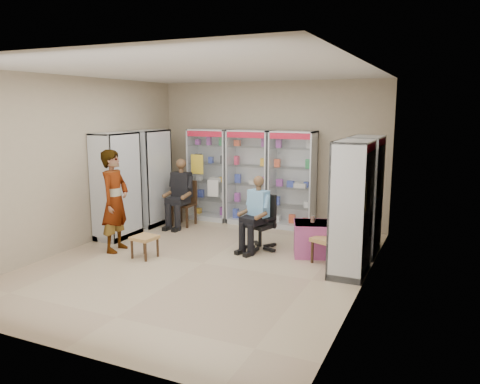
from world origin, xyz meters
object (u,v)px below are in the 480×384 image
at_px(pink_trunk, 312,239).
at_px(cabinet_right_near, 351,209).
at_px(cabinet_back_left, 210,175).
at_px(standing_man, 115,201).
at_px(office_chair, 260,222).
at_px(wooden_chair, 184,203).
at_px(cabinet_back_right, 292,180).
at_px(cabinet_right_far, 364,196).
at_px(woven_stool_a, 327,250).
at_px(cabinet_left_far, 150,178).
at_px(cabinet_left_near, 117,186).
at_px(seated_shopkeeper, 259,216).
at_px(cabinet_back_mid, 250,177).
at_px(woven_stool_b, 145,247).

bearing_deg(pink_trunk, cabinet_right_near, -39.79).
height_order(cabinet_back_left, standing_man, cabinet_back_left).
bearing_deg(office_chair, cabinet_right_near, -1.11).
height_order(cabinet_back_left, wooden_chair, cabinet_back_left).
height_order(cabinet_back_right, standing_man, cabinet_back_right).
bearing_deg(wooden_chair, cabinet_right_far, -6.04).
distance_m(wooden_chair, standing_man, 2.06).
height_order(pink_trunk, standing_man, standing_man).
bearing_deg(woven_stool_a, wooden_chair, 160.87).
relative_size(cabinet_back_left, pink_trunk, 3.40).
height_order(cabinet_right_far, cabinet_left_far, same).
bearing_deg(office_chair, cabinet_left_near, -154.28).
xyz_separation_m(seated_shopkeeper, woven_stool_a, (1.26, -0.20, -0.41)).
height_order(cabinet_back_mid, pink_trunk, cabinet_back_mid).
xyz_separation_m(office_chair, woven_stool_a, (1.26, -0.25, -0.28)).
xyz_separation_m(cabinet_back_left, cabinet_left_far, (-0.93, -0.93, 0.00)).
bearing_deg(wooden_chair, standing_man, -94.31).
bearing_deg(seated_shopkeeper, standing_man, -137.27).
relative_size(cabinet_left_near, woven_stool_b, 5.41).
bearing_deg(cabinet_back_right, standing_man, -130.02).
bearing_deg(office_chair, seated_shopkeeper, -72.04).
relative_size(cabinet_back_mid, woven_stool_b, 5.41).
distance_m(cabinet_back_right, cabinet_right_far, 1.98).
distance_m(office_chair, woven_stool_b, 2.01).
height_order(seated_shopkeeper, woven_stool_b, seated_shopkeeper).
xyz_separation_m(cabinet_back_left, woven_stool_a, (3.11, -1.90, -0.79)).
bearing_deg(cabinet_back_mid, cabinet_back_left, 180.00).
distance_m(cabinet_back_right, cabinet_left_far, 2.98).
height_order(office_chair, pink_trunk, office_chair).
xyz_separation_m(cabinet_back_mid, cabinet_right_far, (2.58, -1.13, 0.00)).
bearing_deg(cabinet_back_mid, standing_man, -116.25).
xyz_separation_m(cabinet_back_mid, cabinet_left_near, (-1.88, -2.03, 0.00)).
height_order(cabinet_left_near, standing_man, cabinet_left_near).
distance_m(wooden_chair, seated_shopkeeper, 2.32).
bearing_deg(cabinet_back_left, cabinet_back_right, 0.00).
height_order(cabinet_right_near, standing_man, cabinet_right_near).
distance_m(cabinet_back_right, seated_shopkeeper, 1.74).
xyz_separation_m(cabinet_left_near, seated_shopkeeper, (2.78, 0.33, -0.38)).
height_order(cabinet_back_right, woven_stool_b, cabinet_back_right).
bearing_deg(cabinet_right_near, standing_man, 97.41).
xyz_separation_m(cabinet_left_far, woven_stool_b, (1.21, -1.94, -0.82)).
bearing_deg(cabinet_left_far, cabinet_left_near, -0.00).
height_order(cabinet_left_near, wooden_chair, cabinet_left_near).
distance_m(cabinet_back_left, cabinet_right_far, 3.71).
bearing_deg(cabinet_right_near, office_chair, 70.93).
xyz_separation_m(cabinet_back_left, standing_man, (-0.40, -2.74, -0.12)).
height_order(cabinet_left_far, woven_stool_b, cabinet_left_far).
xyz_separation_m(cabinet_right_far, standing_man, (-3.93, -1.61, -0.12)).
distance_m(cabinet_left_near, seated_shopkeeper, 2.83).
relative_size(wooden_chair, seated_shopkeeper, 0.76).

